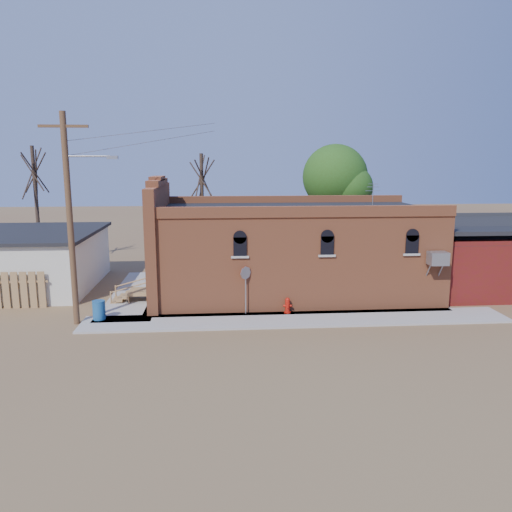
{
  "coord_description": "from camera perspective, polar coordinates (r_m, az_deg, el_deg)",
  "views": [
    {
      "loc": [
        -1.99,
        -20.23,
        7.0
      ],
      "look_at": [
        -0.13,
        3.82,
        2.4
      ],
      "focal_mm": 35.0,
      "sensor_mm": 36.0,
      "label": 1
    }
  ],
  "objects": [
    {
      "name": "sidewalk_south",
      "position": [
        22.52,
        4.75,
        -7.24
      ],
      "size": [
        19.0,
        2.2,
        0.08
      ],
      "primitive_type": "cube",
      "color": "#9E9991",
      "rests_on": "ground"
    },
    {
      "name": "tree_bare_far",
      "position": [
        36.29,
        -24.05,
        8.86
      ],
      "size": [
        2.8,
        2.8,
        8.16
      ],
      "color": "#432F26",
      "rests_on": "ground"
    },
    {
      "name": "red_shed",
      "position": [
        29.44,
        22.92,
        0.69
      ],
      "size": [
        5.4,
        6.4,
        4.3
      ],
      "color": "#5B1B0F",
      "rests_on": "ground"
    },
    {
      "name": "tree_bare_near",
      "position": [
        33.27,
        -6.24,
        8.95
      ],
      "size": [
        2.8,
        2.8,
        7.65
      ],
      "color": "#432F26",
      "rests_on": "ground"
    },
    {
      "name": "brick_bar",
      "position": [
        26.4,
        3.56,
        0.6
      ],
      "size": [
        16.4,
        7.97,
        6.3
      ],
      "color": "#BA6038",
      "rests_on": "ground"
    },
    {
      "name": "stop_sign",
      "position": [
        22.67,
        -1.19,
        -2.47
      ],
      "size": [
        0.5,
        0.43,
        2.24
      ],
      "rotation": [
        0.0,
        0.0,
        0.27
      ],
      "color": "gray",
      "rests_on": "sidewalk_south"
    },
    {
      "name": "fire_hydrant",
      "position": [
        23.2,
        3.62,
        -5.66
      ],
      "size": [
        0.42,
        0.41,
        0.72
      ],
      "rotation": [
        0.0,
        0.0,
        -0.34
      ],
      "color": "#A51309",
      "rests_on": "sidewalk_south"
    },
    {
      "name": "trash_barrel",
      "position": [
        23.3,
        -17.51,
        -5.91
      ],
      "size": [
        0.7,
        0.7,
        0.85
      ],
      "primitive_type": "cylinder",
      "rotation": [
        0.0,
        0.0,
        -0.33
      ],
      "color": "#1B5188",
      "rests_on": "sidewalk_west"
    },
    {
      "name": "ground",
      "position": [
        21.5,
        1.14,
        -8.21
      ],
      "size": [
        120.0,
        120.0,
        0.0
      ],
      "primitive_type": "plane",
      "color": "brown",
      "rests_on": "ground"
    },
    {
      "name": "sidewalk_west",
      "position": [
        27.48,
        -13.33,
        -4.17
      ],
      "size": [
        2.6,
        10.0,
        0.08
      ],
      "primitive_type": "cube",
      "color": "#9E9991",
      "rests_on": "ground"
    },
    {
      "name": "utility_pole",
      "position": [
        22.41,
        -20.4,
        4.41
      ],
      "size": [
        3.12,
        0.26,
        9.0
      ],
      "color": "#513A20",
      "rests_on": "ground"
    },
    {
      "name": "tree_leafy",
      "position": [
        34.68,
        9.01,
        8.9
      ],
      "size": [
        4.4,
        4.4,
        8.15
      ],
      "color": "#432F26",
      "rests_on": "ground"
    }
  ]
}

